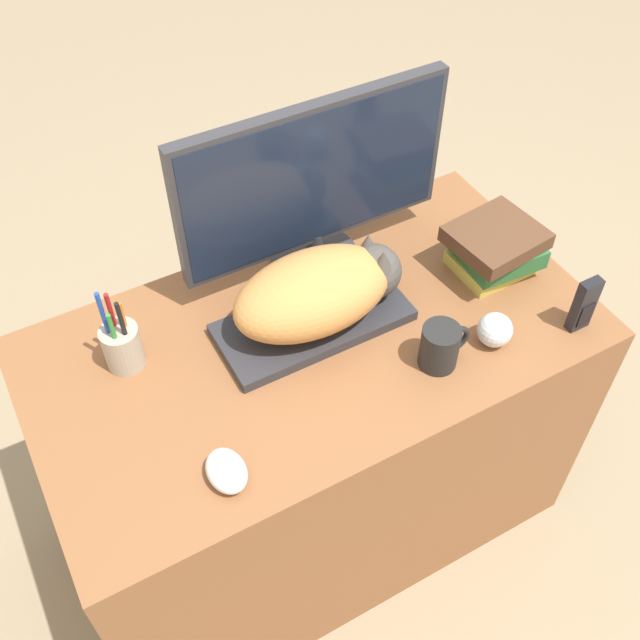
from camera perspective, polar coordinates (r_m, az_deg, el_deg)
ground_plane at (r=1.98m, az=4.28°, el=-20.93°), size 12.00×12.00×0.00m
desk at (r=1.78m, az=-0.37°, el=-8.74°), size 1.14×0.62×0.71m
keyboard at (r=1.51m, az=-0.53°, el=-0.16°), size 0.39×0.18×0.02m
cat at (r=1.45m, az=0.13°, el=2.34°), size 0.36×0.19×0.15m
monitor at (r=1.52m, az=-0.45°, el=10.36°), size 0.59×0.19×0.39m
computer_mouse at (r=1.31m, az=-7.13°, el=-11.33°), size 0.07×0.09×0.04m
coffee_mug at (r=1.44m, az=9.19°, el=-1.98°), size 0.11×0.08×0.09m
pen_cup at (r=1.46m, az=-14.85°, el=-1.86°), size 0.07×0.07×0.20m
baseball at (r=1.50m, az=13.18°, el=-0.74°), size 0.07×0.07×0.07m
phone at (r=1.56m, az=19.48°, el=1.08°), size 0.05×0.02×0.13m
book_stack at (r=1.64m, az=13.21°, el=5.35°), size 0.20×0.18×0.11m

